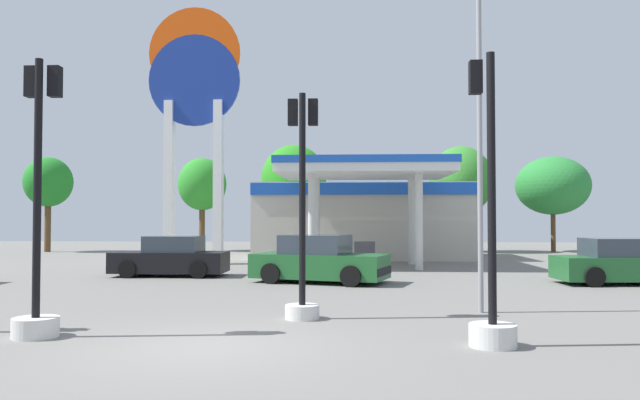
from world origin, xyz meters
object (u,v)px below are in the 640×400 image
at_px(car_1, 319,261).
at_px(car_3, 621,263).
at_px(traffic_signal_0, 491,273).
at_px(tree_0, 48,183).
at_px(traffic_signal_2, 38,251).
at_px(traffic_signal_3, 302,237).
at_px(tree_1, 202,185).
at_px(car_2, 171,258).
at_px(tree_3, 461,181).
at_px(tree_2, 294,180).
at_px(corner_streetlamp, 481,112).
at_px(station_pole_sign, 194,100).
at_px(tree_4, 553,186).

height_order(car_1, car_3, car_1).
xyz_separation_m(car_3, traffic_signal_0, (-6.38, -9.94, 0.55)).
bearing_deg(car_1, car_3, -0.03).
bearing_deg(tree_0, traffic_signal_2, -63.15).
distance_m(traffic_signal_3, tree_1, 27.88).
distance_m(car_1, traffic_signal_2, 10.63).
height_order(car_3, tree_1, tree_1).
distance_m(car_2, tree_1, 17.77).
relative_size(tree_1, tree_3, 0.91).
distance_m(car_2, tree_0, 20.43).
bearing_deg(traffic_signal_3, traffic_signal_2, -154.07).
bearing_deg(tree_1, car_2, -79.66).
bearing_deg(traffic_signal_2, tree_2, 85.80).
distance_m(tree_1, tree_2, 6.28).
relative_size(tree_0, tree_3, 0.90).
xyz_separation_m(traffic_signal_2, tree_3, (12.51, 28.15, 2.94)).
bearing_deg(corner_streetlamp, traffic_signal_0, -99.60).
height_order(station_pole_sign, tree_0, station_pole_sign).
height_order(traffic_signal_3, tree_3, tree_3).
relative_size(car_1, tree_0, 0.79).
distance_m(tree_2, tree_3, 10.54).
distance_m(traffic_signal_2, traffic_signal_3, 5.15).
distance_m(car_3, traffic_signal_3, 12.25).
bearing_deg(traffic_signal_0, tree_3, 81.05).
relative_size(car_1, tree_4, 0.79).
relative_size(traffic_signal_3, corner_streetlamp, 0.63).
relative_size(car_2, traffic_signal_0, 0.84).
bearing_deg(car_3, traffic_signal_0, -122.72).
height_order(station_pole_sign, traffic_signal_2, station_pole_sign).
bearing_deg(corner_streetlamp, station_pole_sign, 126.04).
distance_m(station_pole_sign, car_1, 12.17).
xyz_separation_m(traffic_signal_0, tree_2, (-6.01, 27.70, 3.33)).
relative_size(tree_4, corner_streetlamp, 0.79).
distance_m(traffic_signal_2, tree_4, 34.11).
xyz_separation_m(tree_1, tree_3, (16.66, -0.44, 0.16)).
height_order(traffic_signal_2, tree_0, tree_0).
height_order(traffic_signal_3, tree_2, tree_2).
height_order(car_3, tree_3, tree_3).
xyz_separation_m(car_2, corner_streetlamp, (9.63, -8.38, 3.87)).
bearing_deg(traffic_signal_3, tree_1, 108.42).
xyz_separation_m(tree_1, corner_streetlamp, (12.75, -25.48, 0.22)).
bearing_deg(tree_2, tree_1, 168.31).
bearing_deg(tree_2, tree_0, -179.07).
xyz_separation_m(tree_3, corner_streetlamp, (-3.90, -25.04, 0.05)).
bearing_deg(station_pole_sign, car_3, -25.68).
xyz_separation_m(station_pole_sign, tree_1, (-2.43, 11.29, -3.35)).
bearing_deg(tree_0, tree_4, 2.78).
xyz_separation_m(station_pole_sign, corner_streetlamp, (10.33, -14.19, -3.13)).
bearing_deg(tree_0, station_pole_sign, -39.16).
relative_size(car_2, corner_streetlamp, 0.54).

